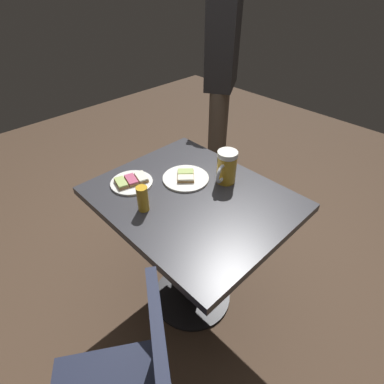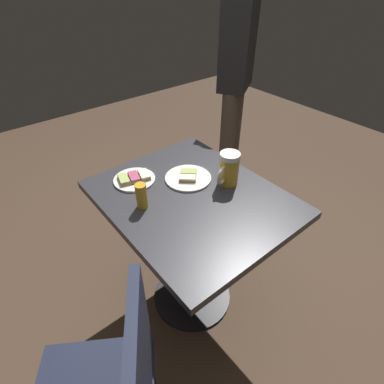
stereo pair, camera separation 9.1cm
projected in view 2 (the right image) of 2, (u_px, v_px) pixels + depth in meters
The scene contains 7 objects.
ground_plane at pixel (192, 295), 1.78m from camera, with size 6.00×6.00×0.00m, color #4C3828.
cafe_table at pixel (192, 222), 1.42m from camera, with size 0.69×0.84×0.75m.
plate_near at pixel (134, 179), 1.41m from camera, with size 0.19×0.19×0.03m.
plate_far at pixel (188, 177), 1.42m from camera, with size 0.22×0.22×0.03m.
beer_mug at pixel (228, 169), 1.35m from camera, with size 0.14×0.09×0.16m.
beer_glass_small at pixel (142, 196), 1.23m from camera, with size 0.05×0.05×0.11m, color gold.
patron_standing at pixel (236, 72), 2.03m from camera, with size 0.37×0.32×1.66m.
Camera 2 is at (-0.65, -0.80, 1.57)m, focal length 28.36 mm.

